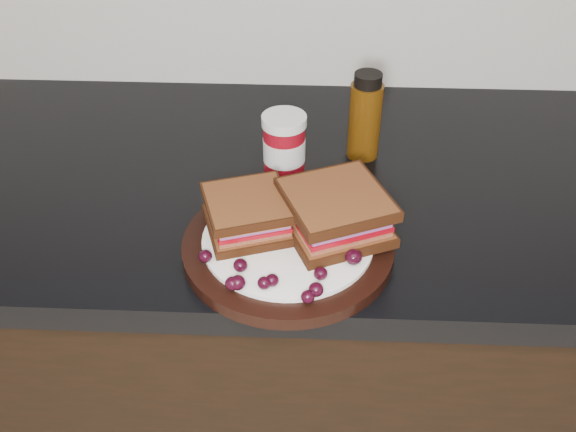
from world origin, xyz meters
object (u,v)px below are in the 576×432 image
plate (288,246)px  condiment_jar (284,145)px  sandwich_left (248,214)px  oil_bottle (365,116)px

plate → condiment_jar: (-0.01, 0.19, 0.04)m
plate → condiment_jar: bearing=94.3°
plate → sandwich_left: 0.07m
condiment_jar → plate: bearing=-85.7°
oil_bottle → sandwich_left: bearing=-125.8°
sandwich_left → oil_bottle: 0.28m
plate → condiment_jar: 0.19m
sandwich_left → condiment_jar: 0.17m
plate → oil_bottle: 0.27m
oil_bottle → condiment_jar: bearing=-155.6°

